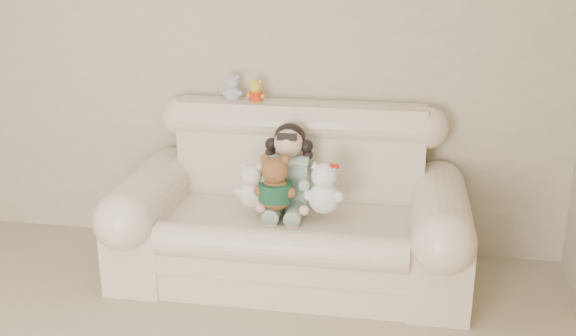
# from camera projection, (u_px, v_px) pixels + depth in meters

# --- Properties ---
(wall_back) EXTENTS (4.50, 0.00, 4.50)m
(wall_back) POSITION_uv_depth(u_px,v_px,m) (220.00, 53.00, 4.37)
(wall_back) COLOR #AFA28B
(wall_back) RESTS_ON ground
(sofa) EXTENTS (2.10, 0.95, 1.03)m
(sofa) POSITION_uv_depth(u_px,v_px,m) (291.00, 200.00, 4.07)
(sofa) COLOR #FFEBCD
(sofa) RESTS_ON floor
(seated_child) EXTENTS (0.35, 0.42, 0.55)m
(seated_child) POSITION_uv_depth(u_px,v_px,m) (289.00, 167.00, 4.09)
(seated_child) COLOR #2D694A
(seated_child) RESTS_ON sofa
(brown_teddy) EXTENTS (0.30, 0.26, 0.39)m
(brown_teddy) POSITION_uv_depth(u_px,v_px,m) (275.00, 177.00, 3.90)
(brown_teddy) COLOR brown
(brown_teddy) RESTS_ON sofa
(white_cat) EXTENTS (0.27, 0.24, 0.36)m
(white_cat) POSITION_uv_depth(u_px,v_px,m) (324.00, 183.00, 3.86)
(white_cat) COLOR white
(white_cat) RESTS_ON sofa
(cream_teddy) EXTENTS (0.25, 0.22, 0.32)m
(cream_teddy) POSITION_uv_depth(u_px,v_px,m) (252.00, 181.00, 3.95)
(cream_teddy) COLOR beige
(cream_teddy) RESTS_ON sofa
(yellow_mini_bear) EXTENTS (0.13, 0.11, 0.18)m
(yellow_mini_bear) POSITION_uv_depth(u_px,v_px,m) (256.00, 90.00, 4.26)
(yellow_mini_bear) COLOR yellow
(yellow_mini_bear) RESTS_ON sofa
(grey_mini_plush) EXTENTS (0.16, 0.15, 0.21)m
(grey_mini_plush) POSITION_uv_depth(u_px,v_px,m) (233.00, 86.00, 4.29)
(grey_mini_plush) COLOR silver
(grey_mini_plush) RESTS_ON sofa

